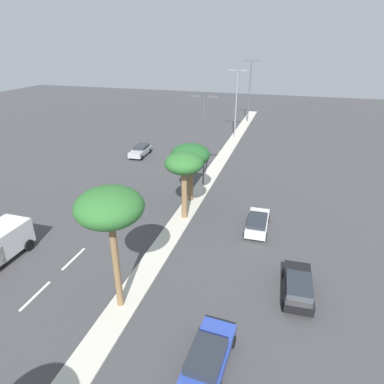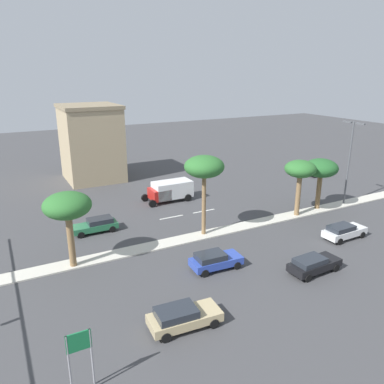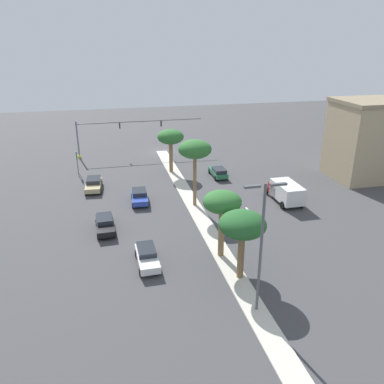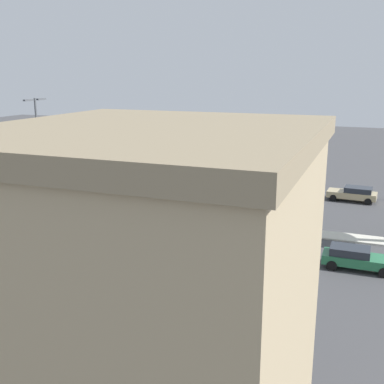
# 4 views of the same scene
# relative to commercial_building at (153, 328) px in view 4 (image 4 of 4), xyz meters

# --- Properties ---
(ground_plane) EXTENTS (160.00, 160.00, 0.00)m
(ground_plane) POSITION_rel_commercial_building_xyz_m (25.45, 14.17, -5.44)
(ground_plane) COLOR #424244
(median_curb) EXTENTS (1.80, 86.63, 0.12)m
(median_curb) POSITION_rel_commercial_building_xyz_m (25.45, 23.80, -5.38)
(median_curb) COLOR beige
(median_curb) RESTS_ON ground
(lane_stripe_leading) EXTENTS (0.20, 2.80, 0.01)m
(lane_stripe_leading) POSITION_rel_commercial_building_xyz_m (19.58, -6.18, -5.44)
(lane_stripe_leading) COLOR silver
(lane_stripe_leading) RESTS_ON ground
(lane_stripe_front) EXTENTS (0.20, 2.80, 0.01)m
(lane_stripe_front) POSITION_rel_commercial_building_xyz_m (19.58, 3.57, -5.44)
(lane_stripe_front) COLOR silver
(lane_stripe_front) RESTS_ON ground
(lane_stripe_mid) EXTENTS (0.20, 2.80, 0.01)m
(lane_stripe_mid) POSITION_rel_commercial_building_xyz_m (19.58, 7.68, -5.44)
(lane_stripe_mid) COLOR silver
(lane_stripe_mid) RESTS_ON ground
(commercial_building) EXTENTS (8.84, 7.96, 10.84)m
(commercial_building) POSITION_rel_commercial_building_xyz_m (0.00, 0.00, 0.00)
(commercial_building) COLOR tan
(commercial_building) RESTS_ON ground
(palm_tree_trailing) EXTENTS (3.76, 3.76, 7.80)m
(palm_tree_trailing) POSITION_rel_commercial_building_xyz_m (25.28, 4.41, 1.33)
(palm_tree_trailing) COLOR olive
(palm_tree_trailing) RESTS_ON median_curb
(palm_tree_right) EXTENTS (3.38, 3.38, 6.18)m
(palm_tree_right) POSITION_rel_commercial_building_xyz_m (25.66, 16.05, -0.24)
(palm_tree_right) COLOR olive
(palm_tree_right) RESTS_ON median_curb
(palm_tree_outboard) EXTENTS (3.78, 3.78, 5.84)m
(palm_tree_outboard) POSITION_rel_commercial_building_xyz_m (25.12, 19.69, -0.63)
(palm_tree_outboard) COLOR brown
(palm_tree_outboard) RESTS_ON median_curb
(street_lamp_far) EXTENTS (2.90, 0.24, 9.77)m
(street_lamp_far) POSITION_rel_commercial_building_xyz_m (25.33, 23.88, 0.41)
(street_lamp_far) COLOR #515459
(street_lamp_far) RESTS_ON median_curb
(sedan_black_far) EXTENTS (2.02, 4.52, 1.36)m
(sedan_black_far) POSITION_rel_commercial_building_xyz_m (35.71, 8.50, -4.70)
(sedan_black_far) COLOR black
(sedan_black_far) RESTS_ON ground
(sedan_tan_near) EXTENTS (2.28, 4.68, 1.42)m
(sedan_tan_near) POSITION_rel_commercial_building_xyz_m (36.88, -3.71, -4.68)
(sedan_tan_near) COLOR tan
(sedan_tan_near) RESTS_ON ground
(sedan_green_trailing) EXTENTS (1.87, 4.39, 1.39)m
(sedan_green_trailing) POSITION_rel_commercial_building_xyz_m (19.64, -4.69, -4.70)
(sedan_green_trailing) COLOR #287047
(sedan_green_trailing) RESTS_ON ground
(sedan_white_mid) EXTENTS (1.89, 4.49, 1.41)m
(sedan_white_mid) POSITION_rel_commercial_building_xyz_m (32.30, 15.81, -4.68)
(sedan_white_mid) COLOR silver
(sedan_white_mid) RESTS_ON ground
(sedan_blue_leading) EXTENTS (2.14, 4.28, 1.42)m
(sedan_blue_leading) POSITION_rel_commercial_building_xyz_m (31.50, 1.89, -4.68)
(sedan_blue_leading) COLOR #2D47AD
(sedan_blue_leading) RESTS_ON ground
(box_truck) EXTENTS (2.71, 5.99, 2.43)m
(box_truck) POSITION_rel_commercial_building_xyz_m (14.40, 5.72, -4.11)
(box_truck) COLOR #B21E19
(box_truck) RESTS_ON ground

